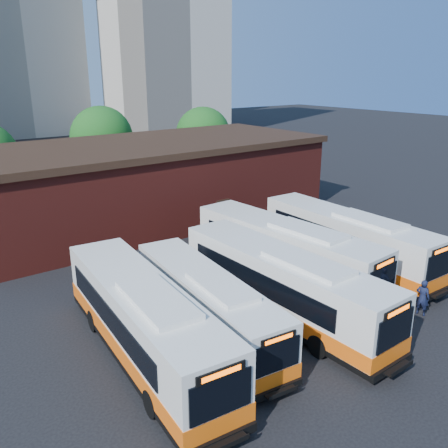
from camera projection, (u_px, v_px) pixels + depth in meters
ground at (338, 308)px, 24.82m from camera, size 220.00×220.00×0.00m
bus_farwest at (144, 324)px, 20.08m from camera, size 3.92×13.28×3.57m
bus_west at (207, 307)px, 22.01m from camera, size 3.63×11.59×3.11m
bus_midwest at (282, 287)px, 23.49m from camera, size 2.88×13.15×3.57m
bus_mideast at (285, 254)px, 27.75m from camera, size 3.55×13.32×3.59m
bus_east at (347, 241)px, 29.84m from camera, size 3.08×13.01×3.52m
transit_worker at (423, 297)px, 23.91m from camera, size 0.57×0.77×1.91m
depot_building at (150, 180)px, 38.96m from camera, size 28.60×12.60×6.40m
tree_mid at (102, 137)px, 50.16m from camera, size 6.56×6.56×8.36m
tree_east at (203, 134)px, 54.28m from camera, size 6.24×6.24×7.96m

